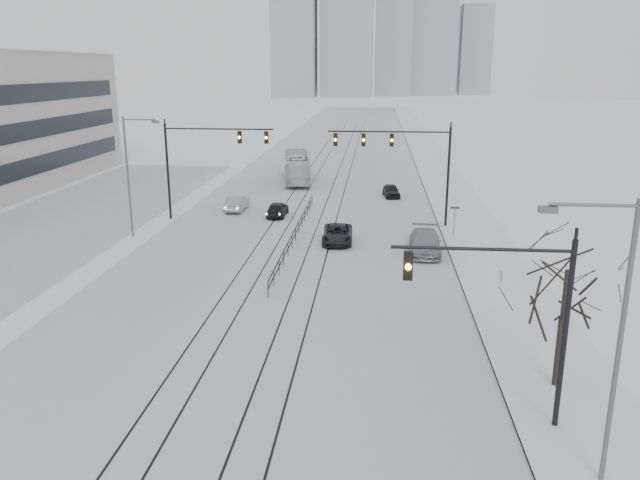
{
  "coord_description": "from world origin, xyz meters",
  "views": [
    {
      "loc": [
        5.84,
        -14.3,
        12.44
      ],
      "look_at": [
        2.83,
        18.85,
        3.2
      ],
      "focal_mm": 35.0,
      "sensor_mm": 36.0,
      "label": 1
    }
  ],
  "objects_px": {
    "sedan_sb_inner": "(277,209)",
    "box_truck": "(297,168)",
    "bare_tree": "(566,283)",
    "sedan_sb_outer": "(237,203)",
    "traffic_mast_near": "(519,308)",
    "sedan_nb_far": "(391,191)",
    "sedan_nb_front": "(337,234)",
    "sedan_nb_right": "(425,243)"
  },
  "relations": [
    {
      "from": "traffic_mast_near",
      "to": "bare_tree",
      "type": "distance_m",
      "value": 3.85
    },
    {
      "from": "sedan_sb_inner",
      "to": "sedan_sb_outer",
      "type": "height_order",
      "value": "sedan_sb_outer"
    },
    {
      "from": "sedan_nb_far",
      "to": "box_truck",
      "type": "bearing_deg",
      "value": 135.98
    },
    {
      "from": "sedan_sb_outer",
      "to": "sedan_nb_front",
      "type": "relative_size",
      "value": 0.89
    },
    {
      "from": "bare_tree",
      "to": "sedan_nb_right",
      "type": "distance_m",
      "value": 19.34
    },
    {
      "from": "sedan_sb_inner",
      "to": "sedan_nb_far",
      "type": "distance_m",
      "value": 13.66
    },
    {
      "from": "sedan_nb_front",
      "to": "box_truck",
      "type": "bearing_deg",
      "value": 102.02
    },
    {
      "from": "traffic_mast_near",
      "to": "box_truck",
      "type": "distance_m",
      "value": 50.76
    },
    {
      "from": "traffic_mast_near",
      "to": "box_truck",
      "type": "xyz_separation_m",
      "value": [
        -13.82,
        48.75,
        -2.99
      ]
    },
    {
      "from": "bare_tree",
      "to": "traffic_mast_near",
      "type": "bearing_deg",
      "value": -128.76
    },
    {
      "from": "sedan_sb_outer",
      "to": "box_truck",
      "type": "relative_size",
      "value": 0.36
    },
    {
      "from": "sedan_nb_front",
      "to": "sedan_nb_far",
      "type": "distance_m",
      "value": 17.71
    },
    {
      "from": "sedan_sb_outer",
      "to": "sedan_nb_right",
      "type": "distance_m",
      "value": 19.83
    },
    {
      "from": "sedan_sb_inner",
      "to": "box_truck",
      "type": "xyz_separation_m",
      "value": [
        -0.47,
        17.16,
        0.92
      ]
    },
    {
      "from": "bare_tree",
      "to": "sedan_nb_far",
      "type": "distance_m",
      "value": 38.59
    },
    {
      "from": "bare_tree",
      "to": "sedan_nb_right",
      "type": "xyz_separation_m",
      "value": [
        -3.88,
        18.58,
        -3.72
      ]
    },
    {
      "from": "sedan_nb_far",
      "to": "sedan_nb_right",
      "type": "bearing_deg",
      "value": -91.53
    },
    {
      "from": "traffic_mast_near",
      "to": "sedan_nb_far",
      "type": "bearing_deg",
      "value": 94.74
    },
    {
      "from": "bare_tree",
      "to": "box_truck",
      "type": "height_order",
      "value": "bare_tree"
    },
    {
      "from": "bare_tree",
      "to": "sedan_sb_outer",
      "type": "distance_m",
      "value": 36.52
    },
    {
      "from": "sedan_nb_front",
      "to": "sedan_nb_right",
      "type": "height_order",
      "value": "sedan_nb_right"
    },
    {
      "from": "sedan_sb_inner",
      "to": "sedan_sb_outer",
      "type": "distance_m",
      "value": 4.41
    },
    {
      "from": "traffic_mast_near",
      "to": "sedan_sb_inner",
      "type": "height_order",
      "value": "traffic_mast_near"
    },
    {
      "from": "bare_tree",
      "to": "box_truck",
      "type": "relative_size",
      "value": 0.54
    },
    {
      "from": "traffic_mast_near",
      "to": "box_truck",
      "type": "bearing_deg",
      "value": 105.82
    },
    {
      "from": "sedan_sb_inner",
      "to": "sedan_sb_outer",
      "type": "xyz_separation_m",
      "value": [
        -3.98,
        1.91,
        0.02
      ]
    },
    {
      "from": "box_truck",
      "to": "sedan_sb_outer",
      "type": "bearing_deg",
      "value": 68.88
    },
    {
      "from": "sedan_sb_inner",
      "to": "sedan_nb_right",
      "type": "relative_size",
      "value": 0.72
    },
    {
      "from": "bare_tree",
      "to": "box_truck",
      "type": "xyz_separation_m",
      "value": [
        -16.23,
        45.75,
        -2.92
      ]
    },
    {
      "from": "sedan_nb_front",
      "to": "sedan_nb_far",
      "type": "bearing_deg",
      "value": 74.26
    },
    {
      "from": "sedan_nb_far",
      "to": "box_truck",
      "type": "relative_size",
      "value": 0.32
    },
    {
      "from": "sedan_sb_inner",
      "to": "box_truck",
      "type": "bearing_deg",
      "value": -87.28
    },
    {
      "from": "sedan_sb_inner",
      "to": "traffic_mast_near",
      "type": "bearing_deg",
      "value": 114.03
    },
    {
      "from": "traffic_mast_near",
      "to": "sedan_sb_outer",
      "type": "distance_m",
      "value": 37.91
    },
    {
      "from": "sedan_nb_right",
      "to": "sedan_nb_far",
      "type": "bearing_deg",
      "value": 97.89
    },
    {
      "from": "sedan_sb_outer",
      "to": "box_truck",
      "type": "distance_m",
      "value": 15.68
    },
    {
      "from": "sedan_nb_front",
      "to": "sedan_nb_far",
      "type": "xyz_separation_m",
      "value": [
        4.26,
        17.19,
        -0.03
      ]
    },
    {
      "from": "bare_tree",
      "to": "box_truck",
      "type": "bearing_deg",
      "value": 109.53
    },
    {
      "from": "sedan_sb_outer",
      "to": "box_truck",
      "type": "xyz_separation_m",
      "value": [
        3.5,
        15.26,
        0.9
      ]
    },
    {
      "from": "sedan_nb_right",
      "to": "traffic_mast_near",
      "type": "bearing_deg",
      "value": -83.93
    },
    {
      "from": "traffic_mast_near",
      "to": "sedan_nb_far",
      "type": "xyz_separation_m",
      "value": [
        -3.4,
        40.96,
        -3.95
      ]
    },
    {
      "from": "sedan_nb_far",
      "to": "box_truck",
      "type": "distance_m",
      "value": 13.04
    }
  ]
}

